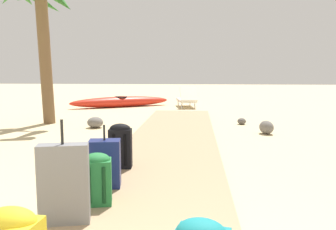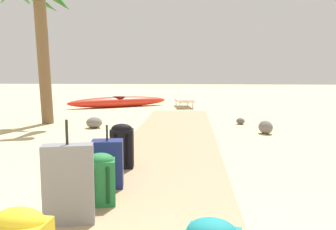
{
  "view_description": "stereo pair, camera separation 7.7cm",
  "coord_description": "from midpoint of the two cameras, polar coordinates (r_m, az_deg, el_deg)",
  "views": [
    {
      "loc": [
        0.46,
        -0.73,
        1.4
      ],
      "look_at": [
        -0.07,
        5.94,
        0.55
      ],
      "focal_mm": 37.84,
      "sensor_mm": 36.0,
      "label": 1
    },
    {
      "loc": [
        0.38,
        -0.73,
        1.4
      ],
      "look_at": [
        -0.07,
        5.94,
        0.55
      ],
      "focal_mm": 37.84,
      "sensor_mm": 36.0,
      "label": 2
    }
  ],
  "objects": [
    {
      "name": "ground_plane",
      "position": [
        5.26,
        -0.21,
        -8.2
      ],
      "size": [
        60.0,
        60.0,
        0.0
      ],
      "primitive_type": "plane",
      "color": "#D1BA8C"
    },
    {
      "name": "boardwalk",
      "position": [
        6.29,
        0.61,
        -5.24
      ],
      "size": [
        1.69,
        10.8,
        0.08
      ],
      "primitive_type": "cube",
      "color": "tan",
      "rests_on": "ground"
    },
    {
      "name": "backpack_black",
      "position": [
        4.84,
        -7.23,
        -4.76
      ],
      "size": [
        0.31,
        0.22,
        0.61
      ],
      "color": "black",
      "rests_on": "boardwalk"
    },
    {
      "name": "suitcase_navy",
      "position": [
        4.1,
        -9.59,
        -7.69
      ],
      "size": [
        0.38,
        0.28,
        0.71
      ],
      "color": "navy",
      "rests_on": "boardwalk"
    },
    {
      "name": "suitcase_grey",
      "position": [
        3.21,
        -15.74,
        -10.62
      ],
      "size": [
        0.45,
        0.25,
        0.91
      ],
      "color": "slate",
      "rests_on": "boardwalk"
    },
    {
      "name": "backpack_green",
      "position": [
        3.61,
        -10.74,
        -9.81
      ],
      "size": [
        0.32,
        0.29,
        0.51
      ],
      "color": "#237538",
      "rests_on": "boardwalk"
    },
    {
      "name": "palm_tree_far_left",
      "position": [
        9.69,
        -19.16,
        15.81
      ],
      "size": [
        2.28,
        2.21,
        3.79
      ],
      "color": "brown",
      "rests_on": "ground"
    },
    {
      "name": "lounge_chair",
      "position": [
        13.38,
        3.21,
        2.64
      ],
      "size": [
        0.86,
        1.62,
        0.79
      ],
      "color": "white",
      "rests_on": "ground"
    },
    {
      "name": "kayak",
      "position": [
        13.62,
        -7.42,
        2.14
      ],
      "size": [
        3.68,
        2.52,
        0.4
      ],
      "color": "red",
      "rests_on": "ground"
    },
    {
      "name": "rock_right_mid",
      "position": [
        9.38,
        12.02,
        -0.99
      ],
      "size": [
        0.31,
        0.31,
        0.17
      ],
      "primitive_type": "ellipsoid",
      "rotation": [
        0.0,
        0.0,
        2.16
      ],
      "color": "#5B5651",
      "rests_on": "ground"
    },
    {
      "name": "rock_left_far",
      "position": [
        8.17,
        -7.33,
        -2.26
      ],
      "size": [
        0.2,
        0.19,
        0.12
      ],
      "primitive_type": "ellipsoid",
      "rotation": [
        0.0,
        0.0,
        1.63
      ],
      "color": "slate",
      "rests_on": "ground"
    },
    {
      "name": "rock_left_mid",
      "position": [
        8.8,
        -11.4,
        -1.17
      ],
      "size": [
        0.52,
        0.52,
        0.27
      ],
      "primitive_type": "ellipsoid",
      "rotation": [
        0.0,
        0.0,
        1.07
      ],
      "color": "slate",
      "rests_on": "ground"
    },
    {
      "name": "rock_right_near",
      "position": [
        8.11,
        15.84,
        -1.92
      ],
      "size": [
        0.39,
        0.46,
        0.3
      ],
      "primitive_type": "ellipsoid",
      "rotation": [
        0.0,
        0.0,
        1.87
      ],
      "color": "slate",
      "rests_on": "ground"
    }
  ]
}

